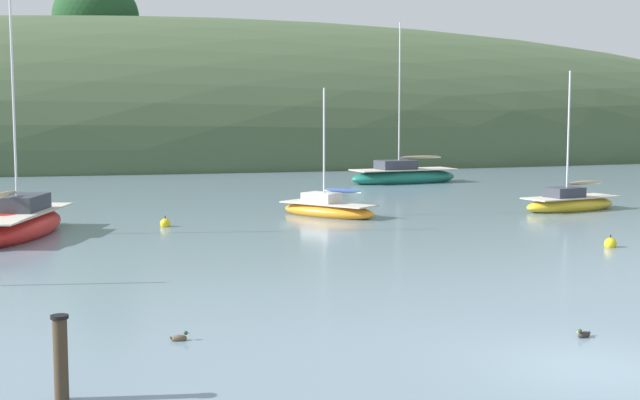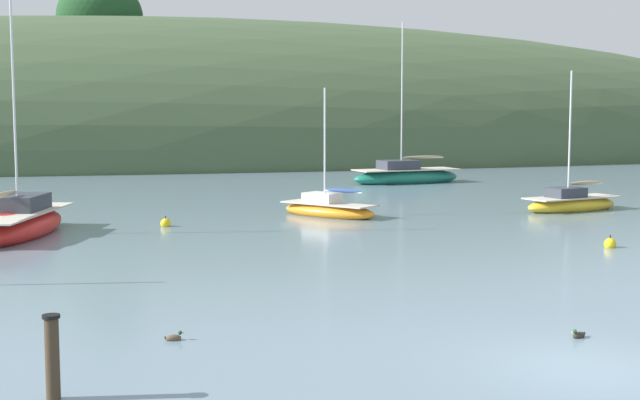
# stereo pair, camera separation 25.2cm
# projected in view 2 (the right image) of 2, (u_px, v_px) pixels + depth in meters

# --- Properties ---
(ground_plane) EXTENTS (400.00, 400.00, 0.00)m
(ground_plane) POSITION_uv_depth(u_px,v_px,m) (585.00, 368.00, 16.63)
(ground_plane) COLOR slate
(far_shoreline_hill) EXTENTS (150.00, 36.00, 30.65)m
(far_shoreline_hill) POSITION_uv_depth(u_px,v_px,m) (187.00, 160.00, 84.32)
(far_shoreline_hill) COLOR #425638
(far_shoreline_hill) RESTS_ON ground
(sailboat_black_sloop) EXTENTS (4.35, 4.95, 6.02)m
(sailboat_black_sloop) POSITION_uv_depth(u_px,v_px,m) (328.00, 209.00, 40.31)
(sailboat_black_sloop) COLOR orange
(sailboat_black_sloop) RESTS_ON ground
(sailboat_white_near) EXTENTS (5.67, 3.10, 6.89)m
(sailboat_white_near) POSITION_uv_depth(u_px,v_px,m) (571.00, 203.00, 42.58)
(sailboat_white_near) COLOR gold
(sailboat_white_near) RESTS_ON ground
(sailboat_red_portside) EXTENTS (4.70, 8.22, 10.20)m
(sailboat_red_portside) POSITION_uv_depth(u_px,v_px,m) (15.00, 224.00, 33.95)
(sailboat_red_portside) COLOR red
(sailboat_red_portside) RESTS_ON ground
(sailboat_grey_yawl) EXTENTS (7.95, 3.69, 10.79)m
(sailboat_grey_yawl) POSITION_uv_depth(u_px,v_px,m) (406.00, 176.00, 58.49)
(sailboat_grey_yawl) COLOR #196B56
(sailboat_grey_yawl) RESTS_ON ground
(mooring_buoy_outer) EXTENTS (0.44, 0.44, 0.54)m
(mooring_buoy_outer) POSITION_uv_depth(u_px,v_px,m) (166.00, 224.00, 36.76)
(mooring_buoy_outer) COLOR yellow
(mooring_buoy_outer) RESTS_ON ground
(mooring_buoy_channel) EXTENTS (0.44, 0.44, 0.54)m
(mooring_buoy_channel) POSITION_uv_depth(u_px,v_px,m) (610.00, 244.00, 31.16)
(mooring_buoy_channel) COLOR yellow
(mooring_buoy_channel) RESTS_ON ground
(duck_lone_right) EXTENTS (0.41, 0.29, 0.24)m
(duck_lone_right) POSITION_uv_depth(u_px,v_px,m) (579.00, 335.00, 18.86)
(duck_lone_right) COLOR #2D2823
(duck_lone_right) RESTS_ON ground
(duck_lead) EXTENTS (0.42, 0.18, 0.24)m
(duck_lead) POSITION_uv_depth(u_px,v_px,m) (174.00, 338.00, 18.64)
(duck_lead) COLOR brown
(duck_lead) RESTS_ON ground
(jetty_piling) EXTENTS (0.30, 0.30, 1.46)m
(jetty_piling) POSITION_uv_depth(u_px,v_px,m) (52.00, 356.00, 14.75)
(jetty_piling) COLOR #423323
(jetty_piling) RESTS_ON ground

